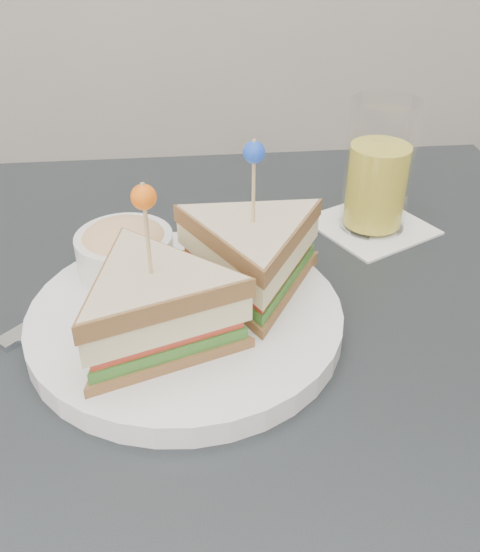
% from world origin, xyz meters
% --- Properties ---
extents(table, '(0.80, 0.80, 0.75)m').
position_xyz_m(table, '(0.00, 0.00, 0.67)').
color(table, black).
rests_on(table, ground).
extents(plate_meal, '(0.33, 0.32, 0.16)m').
position_xyz_m(plate_meal, '(-0.03, 0.01, 0.79)').
color(plate_meal, white).
rests_on(plate_meal, table).
extents(cutlery_knife, '(0.18, 0.19, 0.01)m').
position_xyz_m(cutlery_knife, '(-0.12, 0.07, 0.75)').
color(cutlery_knife, silver).
rests_on(cutlery_knife, table).
extents(drink_set, '(0.16, 0.16, 0.15)m').
position_xyz_m(drink_set, '(0.18, 0.17, 0.82)').
color(drink_set, white).
rests_on(drink_set, table).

